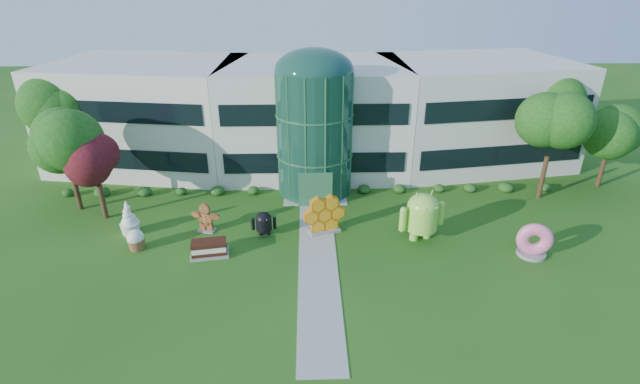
{
  "coord_description": "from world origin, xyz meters",
  "views": [
    {
      "loc": [
        -0.55,
        -23.02,
        16.38
      ],
      "look_at": [
        0.27,
        6.0,
        2.6
      ],
      "focal_mm": 26.0,
      "sensor_mm": 36.0,
      "label": 1
    }
  ],
  "objects_px": {
    "android_black": "(264,222)",
    "donut": "(534,239)",
    "android_green": "(422,213)",
    "gingerbread": "(206,217)"
  },
  "relations": [
    {
      "from": "android_green",
      "to": "gingerbread",
      "type": "height_order",
      "value": "android_green"
    },
    {
      "from": "android_green",
      "to": "gingerbread",
      "type": "distance_m",
      "value": 14.81
    },
    {
      "from": "android_black",
      "to": "gingerbread",
      "type": "height_order",
      "value": "gingerbread"
    },
    {
      "from": "android_green",
      "to": "donut",
      "type": "distance_m",
      "value": 7.08
    },
    {
      "from": "android_green",
      "to": "gingerbread",
      "type": "bearing_deg",
      "value": 158.2
    },
    {
      "from": "android_black",
      "to": "donut",
      "type": "xyz_separation_m",
      "value": [
        17.31,
        -3.03,
        0.16
      ]
    },
    {
      "from": "donut",
      "to": "gingerbread",
      "type": "height_order",
      "value": "donut"
    },
    {
      "from": "android_green",
      "to": "donut",
      "type": "height_order",
      "value": "android_green"
    },
    {
      "from": "android_black",
      "to": "donut",
      "type": "relative_size",
      "value": 0.87
    },
    {
      "from": "android_green",
      "to": "android_black",
      "type": "height_order",
      "value": "android_green"
    }
  ]
}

